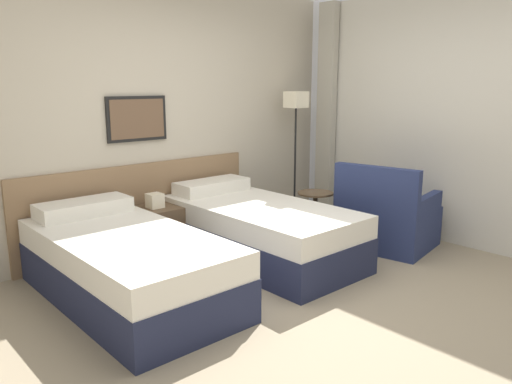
{
  "coord_description": "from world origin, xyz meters",
  "views": [
    {
      "loc": [
        -2.78,
        -2.48,
        1.68
      ],
      "look_at": [
        0.26,
        0.9,
        0.69
      ],
      "focal_mm": 35.0,
      "sensor_mm": 36.0,
      "label": 1
    }
  ],
  "objects_px": {
    "bed_near_window": "(259,230)",
    "floor_lamp": "(296,116)",
    "armchair": "(386,221)",
    "side_table": "(315,207)",
    "nightstand": "(156,231)",
    "bed_near_door": "(127,265)"
  },
  "relations": [
    {
      "from": "bed_near_window",
      "to": "armchair",
      "type": "height_order",
      "value": "armchair"
    },
    {
      "from": "armchair",
      "to": "floor_lamp",
      "type": "bearing_deg",
      "value": -11.55
    },
    {
      "from": "floor_lamp",
      "to": "armchair",
      "type": "bearing_deg",
      "value": -91.13
    },
    {
      "from": "bed_near_window",
      "to": "bed_near_door",
      "type": "bearing_deg",
      "value": 180.0
    },
    {
      "from": "bed_near_window",
      "to": "side_table",
      "type": "bearing_deg",
      "value": 0.22
    },
    {
      "from": "bed_near_window",
      "to": "floor_lamp",
      "type": "bearing_deg",
      "value": 29.74
    },
    {
      "from": "bed_near_door",
      "to": "side_table",
      "type": "xyz_separation_m",
      "value": [
        2.24,
        0.0,
        0.09
      ]
    },
    {
      "from": "floor_lamp",
      "to": "nightstand",
      "type": "bearing_deg",
      "value": 179.19
    },
    {
      "from": "bed_near_door",
      "to": "bed_near_window",
      "type": "xyz_separation_m",
      "value": [
        1.41,
        0.0,
        0.0
      ]
    },
    {
      "from": "bed_near_door",
      "to": "armchair",
      "type": "relative_size",
      "value": 2.01
    },
    {
      "from": "bed_near_door",
      "to": "floor_lamp",
      "type": "xyz_separation_m",
      "value": [
        2.66,
        0.71,
        1.02
      ]
    },
    {
      "from": "armchair",
      "to": "side_table",
      "type": "bearing_deg",
      "value": 21.04
    },
    {
      "from": "bed_near_window",
      "to": "armchair",
      "type": "bearing_deg",
      "value": -27.68
    },
    {
      "from": "bed_near_window",
      "to": "nightstand",
      "type": "bearing_deg",
      "value": 133.82
    },
    {
      "from": "bed_near_door",
      "to": "bed_near_window",
      "type": "height_order",
      "value": "same"
    },
    {
      "from": "nightstand",
      "to": "bed_near_door",
      "type": "bearing_deg",
      "value": -133.82
    },
    {
      "from": "bed_near_door",
      "to": "side_table",
      "type": "distance_m",
      "value": 2.24
    },
    {
      "from": "floor_lamp",
      "to": "side_table",
      "type": "relative_size",
      "value": 2.95
    },
    {
      "from": "floor_lamp",
      "to": "side_table",
      "type": "bearing_deg",
      "value": -120.65
    },
    {
      "from": "bed_near_window",
      "to": "floor_lamp",
      "type": "height_order",
      "value": "floor_lamp"
    },
    {
      "from": "floor_lamp",
      "to": "armchair",
      "type": "distance_m",
      "value": 1.69
    },
    {
      "from": "floor_lamp",
      "to": "bed_near_window",
      "type": "bearing_deg",
      "value": -150.26
    }
  ]
}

